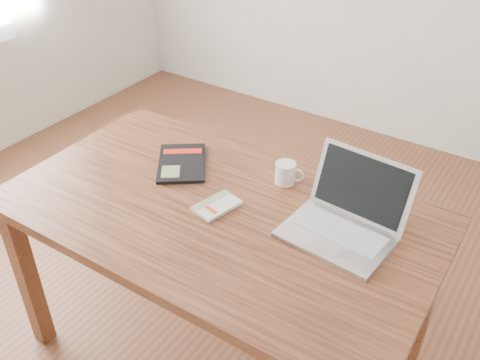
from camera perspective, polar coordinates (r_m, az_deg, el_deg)
The scene contains 6 objects.
room at distance 1.76m, azimuth -6.73°, elevation 17.80°, with size 4.04×4.04×2.70m.
desk at distance 1.87m, azimuth -2.30°, elevation -5.18°, with size 1.48×0.86×0.75m.
white_guidebook at distance 1.82m, azimuth -2.49°, elevation -2.76°, with size 0.13×0.17×0.01m.
black_guidebook at distance 2.05m, azimuth -6.23°, elevation 1.83°, with size 0.30×0.32×0.01m.
laptop at distance 1.73m, azimuth 11.18°, elevation -4.02°, with size 0.35×0.33×0.23m.
coffee_mug at distance 1.92m, azimuth 4.93°, elevation 0.78°, with size 0.11×0.07×0.08m.
Camera 1 is at (1.03, -1.29, 1.85)m, focal length 40.00 mm.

